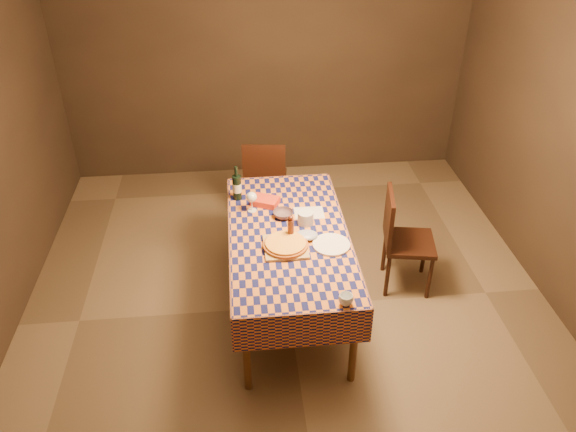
{
  "coord_description": "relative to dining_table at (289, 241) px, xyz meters",
  "views": [
    {
      "loc": [
        -0.37,
        -3.58,
        3.31
      ],
      "look_at": [
        0.0,
        0.05,
        0.9
      ],
      "focal_mm": 35.0,
      "sensor_mm": 36.0,
      "label": 1
    }
  ],
  "objects": [
    {
      "name": "flour_bag",
      "position": [
        0.13,
        -0.08,
        0.1
      ],
      "size": [
        0.22,
        0.19,
        0.05
      ],
      "primitive_type": "ellipsoid",
      "rotation": [
        0.0,
        0.0,
        -0.29
      ],
      "color": "#9AA9C5",
      "rests_on": "dining_table"
    },
    {
      "name": "cutting_board",
      "position": [
        -0.04,
        -0.19,
        0.09
      ],
      "size": [
        0.33,
        0.33,
        0.02
      ],
      "primitive_type": "cube",
      "rotation": [
        0.0,
        0.0,
        0.01
      ],
      "color": "tan",
      "rests_on": "dining_table"
    },
    {
      "name": "white_plate",
      "position": [
        0.31,
        -0.19,
        0.08
      ],
      "size": [
        0.37,
        0.37,
        0.02
      ],
      "primitive_type": "cylinder",
      "rotation": [
        0.0,
        0.0,
        -0.36
      ],
      "color": "white",
      "rests_on": "dining_table"
    },
    {
      "name": "chair_right",
      "position": [
        0.99,
        0.22,
        -0.17
      ],
      "size": [
        0.49,
        0.49,
        0.93
      ],
      "color": "black",
      "rests_on": "ground"
    },
    {
      "name": "wine_bottle",
      "position": [
        -0.39,
        0.56,
        0.19
      ],
      "size": [
        0.08,
        0.08,
        0.31
      ],
      "color": "black",
      "rests_on": "dining_table"
    },
    {
      "name": "pizza",
      "position": [
        -0.04,
        -0.19,
        0.11
      ],
      "size": [
        0.4,
        0.4,
        0.03
      ],
      "color": "#A5541B",
      "rests_on": "cutting_board"
    },
    {
      "name": "deli_tub",
      "position": [
        0.15,
        0.12,
        0.13
      ],
      "size": [
        0.14,
        0.14,
        0.11
      ],
      "primitive_type": "cylinder",
      "rotation": [
        0.0,
        0.0,
        0.12
      ],
      "color": "silver",
      "rests_on": "dining_table"
    },
    {
      "name": "wine_glass",
      "position": [
        -0.27,
        0.36,
        0.2
      ],
      "size": [
        0.09,
        0.09,
        0.18
      ],
      "color": "silver",
      "rests_on": "dining_table"
    },
    {
      "name": "takeout_container",
      "position": [
        -0.15,
        0.45,
        0.1
      ],
      "size": [
        0.26,
        0.23,
        0.05
      ],
      "primitive_type": "cube",
      "rotation": [
        0.0,
        0.0,
        -0.43
      ],
      "color": "red",
      "rests_on": "dining_table"
    },
    {
      "name": "dining_table",
      "position": [
        0.0,
        0.0,
        0.0
      ],
      "size": [
        0.94,
        1.84,
        0.77
      ],
      "color": "brown",
      "rests_on": "ground"
    },
    {
      "name": "tumbler",
      "position": [
        0.29,
        -0.85,
        0.12
      ],
      "size": [
        0.11,
        0.11,
        0.08
      ],
      "primitive_type": "imported",
      "rotation": [
        0.0,
        0.0,
        0.15
      ],
      "color": "white",
      "rests_on": "dining_table"
    },
    {
      "name": "pepper_mill",
      "position": [
        0.01,
        -0.07,
        0.17
      ],
      "size": [
        0.05,
        0.05,
        0.21
      ],
      "color": "#512013",
      "rests_on": "dining_table"
    },
    {
      "name": "bowl",
      "position": [
        -0.02,
        0.24,
        0.1
      ],
      "size": [
        0.19,
        0.19,
        0.05
      ],
      "primitive_type": "imported",
      "rotation": [
        0.0,
        0.0,
        -0.19
      ],
      "color": "#584249",
      "rests_on": "dining_table"
    },
    {
      "name": "chair_far",
      "position": [
        -0.1,
        1.36,
        -0.17
      ],
      "size": [
        0.47,
        0.48,
        0.93
      ],
      "color": "black",
      "rests_on": "ground"
    },
    {
      "name": "flour_patch",
      "position": [
        0.2,
        0.27,
        0.08
      ],
      "size": [
        0.25,
        0.19,
        0.0
      ],
      "primitive_type": "cube",
      "rotation": [
        0.0,
        0.0,
        -0.02
      ],
      "color": "silver",
      "rests_on": "dining_table"
    },
    {
      "name": "room",
      "position": [
        0.0,
        0.0,
        0.66
      ],
      "size": [
        5.0,
        5.1,
        2.7
      ],
      "color": "brown",
      "rests_on": "ground"
    }
  ]
}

